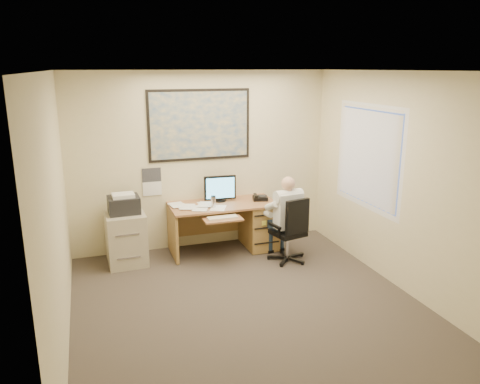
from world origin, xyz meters
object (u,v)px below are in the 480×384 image
object	(u,v)px
office_chair	(288,243)
filing_cabinet	(126,233)
desk	(244,220)
person	(287,219)

from	to	relation	value
office_chair	filing_cabinet	bearing A→B (deg)	149.73
desk	filing_cabinet	distance (m)	1.79
desk	office_chair	bearing A→B (deg)	-59.07
person	desk	bearing A→B (deg)	117.52
desk	filing_cabinet	xyz separation A→B (m)	(-1.79, -0.02, 0.00)
filing_cabinet	office_chair	size ratio (longest dim) A/B	1.07
filing_cabinet	person	distance (m)	2.33
office_chair	person	distance (m)	0.35
filing_cabinet	office_chair	world-z (taller)	filing_cabinet
desk	office_chair	distance (m)	0.86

